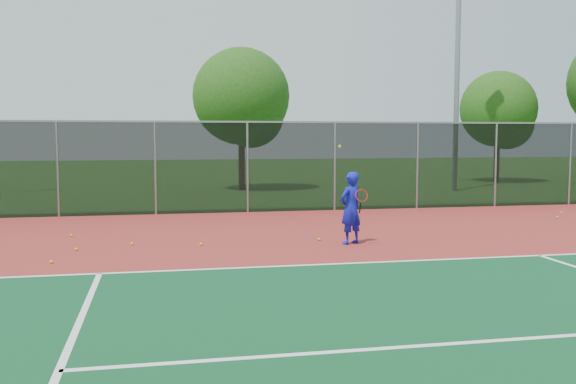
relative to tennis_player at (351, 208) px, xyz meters
name	(u,v)px	position (x,y,z in m)	size (l,w,h in m)	color
ground	(536,296)	(1.49, -5.27, -0.87)	(120.00, 120.00, 0.00)	#275B1A
court_apron	(476,270)	(1.49, -3.27, -0.86)	(30.00, 20.00, 0.02)	maroon
fence_back	(335,165)	(1.49, 6.73, 0.69)	(30.00, 0.06, 3.03)	black
tennis_player	(351,208)	(0.00, 0.00, 0.00)	(0.74, 0.74, 2.33)	#1318B2
practice_ball_1	(76,249)	(-6.23, 0.34, -0.82)	(0.07, 0.07, 0.07)	yellow
practice_ball_2	(319,239)	(-0.61, 0.60, -0.82)	(0.07, 0.07, 0.07)	yellow
practice_ball_3	(51,262)	(-6.54, -1.05, -0.82)	(0.07, 0.07, 0.07)	yellow
practice_ball_4	(71,235)	(-6.59, 2.41, -0.82)	(0.07, 0.07, 0.07)	yellow
practice_ball_5	(201,244)	(-3.47, 0.46, -0.82)	(0.07, 0.07, 0.07)	yellow
practice_ball_6	(132,244)	(-5.05, 0.85, -0.82)	(0.07, 0.07, 0.07)	yellow
practice_ball_7	(562,213)	(8.51, 4.27, -0.82)	(0.07, 0.07, 0.07)	yellow
practice_ball_8	(557,217)	(7.67, 3.27, -0.82)	(0.07, 0.07, 0.07)	yellow
floodlight_n	(458,27)	(9.16, 13.37, 6.64)	(0.90, 0.40, 13.46)	gray
tree_back_left	(244,101)	(-0.45, 15.59, 3.31)	(4.54, 4.54, 6.66)	#3C2316
tree_back_mid	(500,113)	(14.02, 17.95, 2.95)	(4.15, 4.15, 6.09)	#3C2316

